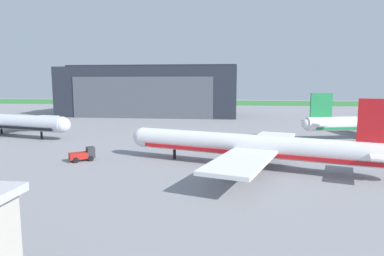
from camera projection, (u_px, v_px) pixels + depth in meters
ground_plane at (169, 159)px, 63.29m from camera, size 440.00×440.00×0.00m
grass_field_strip at (216, 103)px, 239.53m from camera, size 440.00×56.00×0.08m
maintenance_hangar at (151, 91)px, 148.70m from camera, size 74.43×31.02×21.75m
airliner_near_right at (254, 147)px, 56.98m from camera, size 44.95×37.59×11.94m
pushback_tractor at (83, 155)px, 61.99m from camera, size 4.60×4.11×2.43m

